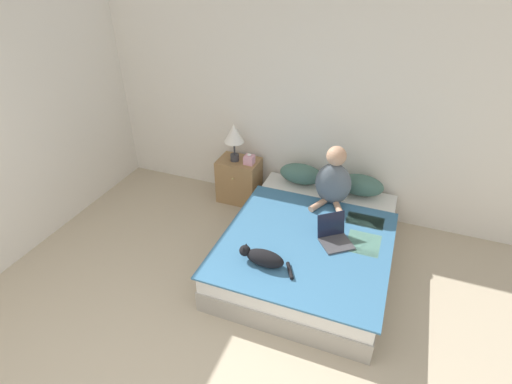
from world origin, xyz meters
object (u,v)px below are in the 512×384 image
object	(u,v)px
pillow_far	(361,185)
cat_tabby	(263,258)
person_sitting	(333,180)
laptop_open	(334,237)
pillow_near	(301,174)
tissue_box	(249,160)
bed	(309,246)
nightstand	(239,180)
table_lamp	(234,135)

from	to	relation	value
pillow_far	cat_tabby	distance (m)	1.69
person_sitting	laptop_open	xyz separation A→B (m)	(0.18, -0.67, -0.25)
pillow_near	tissue_box	bearing A→B (deg)	-174.75
pillow_far	laptop_open	bearing A→B (deg)	-95.94
bed	laptop_open	world-z (taller)	laptop_open
pillow_near	cat_tabby	xyz separation A→B (m)	(0.07, -1.55, -0.04)
bed	laptop_open	size ratio (longest dim) A/B	5.01
nightstand	pillow_far	bearing A→B (deg)	1.06
pillow_near	cat_tabby	world-z (taller)	pillow_near
table_lamp	pillow_far	bearing A→B (deg)	1.75
person_sitting	table_lamp	bearing A→B (deg)	168.85
table_lamp	tissue_box	bearing A→B (deg)	-3.35
person_sitting	table_lamp	xyz separation A→B (m)	(-1.32, 0.26, 0.22)
bed	pillow_far	size ratio (longest dim) A/B	4.00
person_sitting	laptop_open	size ratio (longest dim) A/B	1.68
bed	nightstand	distance (m)	1.48
person_sitting	nightstand	bearing A→B (deg)	167.61
person_sitting	laptop_open	distance (m)	0.74
person_sitting	nightstand	size ratio (longest dim) A/B	1.21
person_sitting	cat_tabby	size ratio (longest dim) A/B	1.26
pillow_far	cat_tabby	xyz separation A→B (m)	(-0.66, -1.55, -0.04)
laptop_open	nightstand	bearing A→B (deg)	109.04
laptop_open	tissue_box	distance (m)	1.59
bed	cat_tabby	world-z (taller)	cat_tabby
cat_tabby	tissue_box	bearing A→B (deg)	-61.74
person_sitting	tissue_box	size ratio (longest dim) A/B	5.09
laptop_open	nightstand	distance (m)	1.74
bed	pillow_near	distance (m)	1.03
nightstand	tissue_box	bearing A→B (deg)	-11.23
bed	cat_tabby	bearing A→B (deg)	-114.04
pillow_far	table_lamp	xyz separation A→B (m)	(-1.60, -0.05, 0.40)
cat_tabby	nightstand	xyz separation A→B (m)	(-0.90, 1.53, -0.21)
pillow_near	nightstand	world-z (taller)	pillow_near
person_sitting	tissue_box	bearing A→B (deg)	167.45
person_sitting	tissue_box	distance (m)	1.14
bed	person_sitting	bearing A→B (deg)	81.86
pillow_near	pillow_far	distance (m)	0.73
person_sitting	bed	bearing A→B (deg)	-98.14
pillow_near	person_sitting	bearing A→B (deg)	-34.42
cat_tabby	nightstand	distance (m)	1.78
pillow_far	pillow_near	bearing A→B (deg)	180.00
table_lamp	pillow_near	bearing A→B (deg)	3.22
nightstand	tissue_box	world-z (taller)	tissue_box
table_lamp	tissue_box	xyz separation A→B (m)	(0.20, -0.01, -0.30)
nightstand	tissue_box	size ratio (longest dim) A/B	4.21
person_sitting	table_lamp	world-z (taller)	person_sitting
bed	pillow_far	bearing A→B (deg)	68.01
nightstand	pillow_near	bearing A→B (deg)	2.00
bed	pillow_far	xyz separation A→B (m)	(0.36, 0.90, 0.34)
person_sitting	nightstand	world-z (taller)	person_sitting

